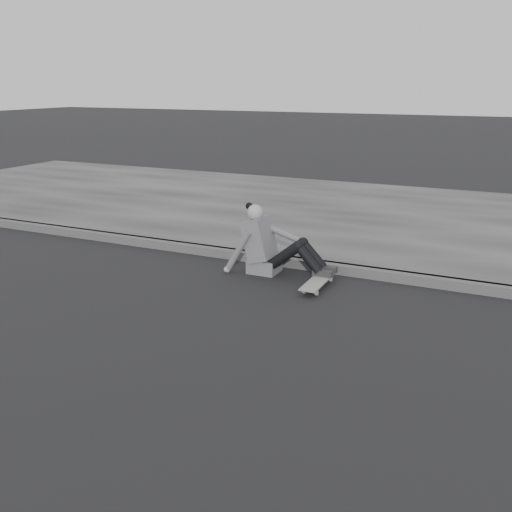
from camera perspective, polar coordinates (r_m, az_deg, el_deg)
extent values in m
plane|color=black|center=(4.66, 18.29, -13.62)|extent=(80.00, 80.00, 0.00)
cube|color=#474747|center=(7.00, 21.02, -2.91)|extent=(24.00, 0.16, 0.12)
cube|color=#3E3E3E|center=(9.90, 22.43, 2.58)|extent=(24.00, 6.00, 0.12)
cylinder|color=#9C9C97|center=(6.53, 4.84, -3.52)|extent=(0.03, 0.05, 0.05)
cylinder|color=#9C9C97|center=(6.48, 6.09, -3.71)|extent=(0.03, 0.05, 0.05)
cylinder|color=#9C9C97|center=(6.99, 6.31, -2.16)|extent=(0.03, 0.05, 0.05)
cylinder|color=#9C9C97|center=(6.95, 7.49, -2.32)|extent=(0.03, 0.05, 0.05)
cube|color=#2A2A2C|center=(6.49, 5.47, -3.39)|extent=(0.16, 0.04, 0.03)
cube|color=#2A2A2C|center=(6.96, 6.91, -2.02)|extent=(0.16, 0.04, 0.03)
cube|color=slate|center=(6.72, 6.22, -2.48)|extent=(0.20, 0.78, 0.02)
cube|color=#5A5A5D|center=(7.21, 0.84, -0.92)|extent=(0.36, 0.34, 0.18)
cube|color=#5A5A5D|center=(7.14, 0.34, 1.75)|extent=(0.37, 0.40, 0.57)
cube|color=#5A5A5D|center=(7.16, -0.60, 2.79)|extent=(0.14, 0.30, 0.20)
cylinder|color=#999999|center=(7.10, -0.02, 3.66)|extent=(0.09, 0.09, 0.08)
sphere|color=#999999|center=(7.08, -0.10, 4.38)|extent=(0.20, 0.20, 0.20)
sphere|color=black|center=(7.12, -0.69, 5.02)|extent=(0.09, 0.09, 0.09)
cylinder|color=black|center=(6.95, 2.92, 0.06)|extent=(0.43, 0.13, 0.39)
cylinder|color=black|center=(7.11, 3.46, 0.45)|extent=(0.43, 0.13, 0.39)
cylinder|color=black|center=(6.85, 5.24, -0.28)|extent=(0.35, 0.11, 0.36)
cylinder|color=black|center=(7.02, 5.74, 0.11)|extent=(0.35, 0.11, 0.36)
sphere|color=black|center=(6.86, 4.21, 0.97)|extent=(0.13, 0.13, 0.13)
sphere|color=black|center=(7.02, 4.74, 1.34)|extent=(0.13, 0.13, 0.13)
cube|color=#2A2A2A|center=(6.85, 6.66, -1.73)|extent=(0.24, 0.08, 0.07)
cube|color=#2A2A2A|center=(7.01, 7.13, -1.30)|extent=(0.24, 0.08, 0.07)
cylinder|color=#5A5A5D|center=(7.08, -1.84, 0.43)|extent=(0.38, 0.08, 0.58)
sphere|color=#999999|center=(7.21, -2.92, -1.36)|extent=(0.08, 0.08, 0.08)
cylinder|color=#5A5A5D|center=(7.17, 2.62, 2.30)|extent=(0.48, 0.08, 0.21)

